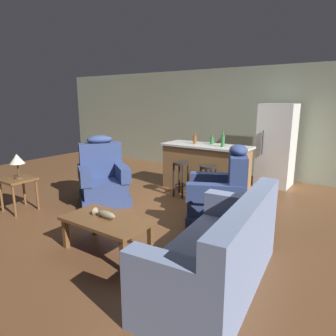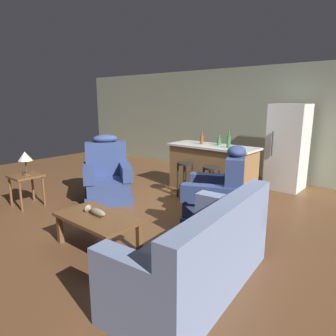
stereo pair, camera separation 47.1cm
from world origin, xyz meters
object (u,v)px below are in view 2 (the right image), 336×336
at_px(recliner_near_lamp, 107,177).
at_px(bottle_tall_green, 219,141).
at_px(kitchen_island, 212,169).
at_px(bottle_wine_dark, 229,141).
at_px(fish_figurine, 96,212).
at_px(bar_stool_right, 211,178).
at_px(coffee_table, 98,220).
at_px(end_table, 26,180).
at_px(bottle_short_amber, 202,139).
at_px(recliner_near_island, 219,197).
at_px(couch, 199,257).
at_px(table_lamp, 25,157).
at_px(refrigerator, 288,147).
at_px(bar_stool_left, 185,173).

height_order(recliner_near_lamp, bottle_tall_green, recliner_near_lamp).
height_order(kitchen_island, bottle_wine_dark, bottle_wine_dark).
xyz_separation_m(fish_figurine, bar_stool_right, (0.23, 2.33, 0.01)).
xyz_separation_m(coffee_table, end_table, (-2.23, 0.15, 0.10)).
relative_size(coffee_table, bottle_short_amber, 4.36).
relative_size(end_table, kitchen_island, 0.31).
distance_m(recliner_near_island, kitchen_island, 1.65).
height_order(couch, bottle_short_amber, bottle_short_amber).
xyz_separation_m(recliner_near_lamp, bottle_tall_green, (1.27, 1.83, 0.60)).
bearing_deg(bottle_short_amber, kitchen_island, -0.80).
bearing_deg(coffee_table, fish_figurine, 159.09).
bearing_deg(bar_stool_right, table_lamp, -137.82).
bearing_deg(bottle_short_amber, couch, -56.19).
distance_m(coffee_table, refrigerator, 4.30).
xyz_separation_m(fish_figurine, couch, (1.50, 0.10, -0.12)).
relative_size(fish_figurine, bottle_short_amber, 1.35).
xyz_separation_m(recliner_near_island, bar_stool_left, (-1.17, 0.70, 0.05)).
bearing_deg(recliner_near_island, couch, 89.49).
bearing_deg(coffee_table, bottle_short_amber, 98.84).
distance_m(coffee_table, recliner_near_lamp, 1.92).
distance_m(coffee_table, bottle_tall_green, 3.20).
relative_size(recliner_near_island, kitchen_island, 0.67).
xyz_separation_m(bar_stool_right, bottle_short_amber, (-0.65, 0.63, 0.57)).
height_order(table_lamp, bottle_tall_green, bottle_tall_green).
bearing_deg(refrigerator, couch, -81.75).
bearing_deg(fish_figurine, bottle_tall_green, 91.81).
xyz_separation_m(kitchen_island, bar_stool_right, (0.38, -0.63, -0.01)).
xyz_separation_m(recliner_near_island, refrigerator, (0.10, 2.53, 0.46)).
distance_m(couch, kitchen_island, 3.31).
bearing_deg(bottle_wine_dark, refrigerator, 61.38).
height_order(coffee_table, kitchen_island, kitchen_island).
bearing_deg(bar_stool_right, bottle_tall_green, 112.94).
relative_size(table_lamp, bottle_tall_green, 2.05).
distance_m(end_table, bar_stool_left, 2.86).
relative_size(couch, recliner_near_island, 1.64).
xyz_separation_m(end_table, kitchen_island, (2.03, 2.83, 0.02)).
height_order(fish_figurine, bottle_tall_green, bottle_tall_green).
distance_m(bar_stool_left, refrigerator, 2.26).
height_order(bar_stool_left, bottle_short_amber, bottle_short_amber).
bearing_deg(bottle_tall_green, couch, -62.01).
distance_m(fish_figurine, bottle_short_amber, 3.05).
relative_size(recliner_near_lamp, bar_stool_right, 1.76).
bearing_deg(bar_stool_left, bottle_tall_green, 71.78).
bearing_deg(end_table, recliner_near_lamp, 54.69).
bearing_deg(couch, recliner_near_island, -71.11).
relative_size(table_lamp, kitchen_island, 0.23).
height_order(bar_stool_right, bottle_wine_dark, bottle_wine_dark).
distance_m(end_table, table_lamp, 0.41).
relative_size(end_table, bar_stool_left, 0.82).
bearing_deg(bar_stool_right, recliner_near_island, -50.43).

